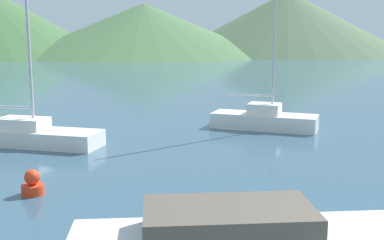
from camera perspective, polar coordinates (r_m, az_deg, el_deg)
The scene contains 5 objects.
sailboat_inner at distance 23.65m, azimuth 8.56°, elevation 0.23°, with size 5.15×4.11×9.34m.
sailboat_middle at distance 21.20m, azimuth -19.34°, elevation -1.42°, with size 6.70×4.49×11.30m.
buoy_marker at distance 14.61m, azimuth -18.37°, elevation -7.23°, with size 0.64×0.64×0.74m.
hill_east at distance 107.13m, azimuth -5.70°, elevation 10.60°, with size 55.64×55.64×11.30m.
hill_far_east at distance 116.70m, azimuth 11.17°, elevation 11.20°, with size 55.48×55.48×14.51m.
Camera 1 is at (-4.31, -4.29, 4.51)m, focal length 45.00 mm.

